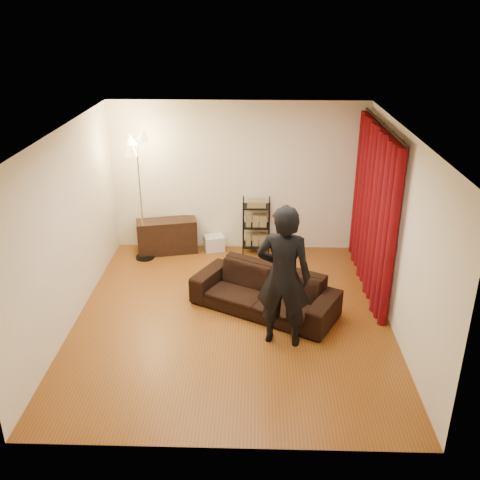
{
  "coord_description": "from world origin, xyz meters",
  "views": [
    {
      "loc": [
        0.31,
        -6.64,
        4.16
      ],
      "look_at": [
        0.1,
        0.3,
        1.1
      ],
      "focal_mm": 40.0,
      "sensor_mm": 36.0,
      "label": 1
    }
  ],
  "objects_px": {
    "sofa": "(264,291)",
    "media_cabinet": "(167,236)",
    "wire_shelf": "(256,226)",
    "floor_lamp": "(141,199)",
    "person": "(283,277)",
    "storage_boxes": "(214,243)"
  },
  "relations": [
    {
      "from": "person",
      "to": "floor_lamp",
      "type": "relative_size",
      "value": 0.87
    },
    {
      "from": "sofa",
      "to": "floor_lamp",
      "type": "distance_m",
      "value": 2.84
    },
    {
      "from": "media_cabinet",
      "to": "wire_shelf",
      "type": "relative_size",
      "value": 1.04
    },
    {
      "from": "person",
      "to": "storage_boxes",
      "type": "distance_m",
      "value": 3.19
    },
    {
      "from": "person",
      "to": "storage_boxes",
      "type": "relative_size",
      "value": 5.61
    },
    {
      "from": "person",
      "to": "media_cabinet",
      "type": "bearing_deg",
      "value": -44.04
    },
    {
      "from": "media_cabinet",
      "to": "storage_boxes",
      "type": "relative_size",
      "value": 3.06
    },
    {
      "from": "storage_boxes",
      "to": "wire_shelf",
      "type": "relative_size",
      "value": 0.34
    },
    {
      "from": "media_cabinet",
      "to": "floor_lamp",
      "type": "relative_size",
      "value": 0.48
    },
    {
      "from": "wire_shelf",
      "to": "media_cabinet",
      "type": "bearing_deg",
      "value": -156.09
    },
    {
      "from": "media_cabinet",
      "to": "storage_boxes",
      "type": "distance_m",
      "value": 0.87
    },
    {
      "from": "sofa",
      "to": "media_cabinet",
      "type": "bearing_deg",
      "value": 159.5
    },
    {
      "from": "person",
      "to": "storage_boxes",
      "type": "height_order",
      "value": "person"
    },
    {
      "from": "person",
      "to": "media_cabinet",
      "type": "height_order",
      "value": "person"
    },
    {
      "from": "sofa",
      "to": "floor_lamp",
      "type": "height_order",
      "value": "floor_lamp"
    },
    {
      "from": "media_cabinet",
      "to": "wire_shelf",
      "type": "height_order",
      "value": "wire_shelf"
    },
    {
      "from": "storage_boxes",
      "to": "wire_shelf",
      "type": "xyz_separation_m",
      "value": [
        0.77,
        -0.03,
        0.37
      ]
    },
    {
      "from": "sofa",
      "to": "person",
      "type": "height_order",
      "value": "person"
    },
    {
      "from": "sofa",
      "to": "storage_boxes",
      "type": "height_order",
      "value": "sofa"
    },
    {
      "from": "wire_shelf",
      "to": "floor_lamp",
      "type": "height_order",
      "value": "floor_lamp"
    },
    {
      "from": "person",
      "to": "floor_lamp",
      "type": "bearing_deg",
      "value": -36.35
    },
    {
      "from": "storage_boxes",
      "to": "wire_shelf",
      "type": "height_order",
      "value": "wire_shelf"
    }
  ]
}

